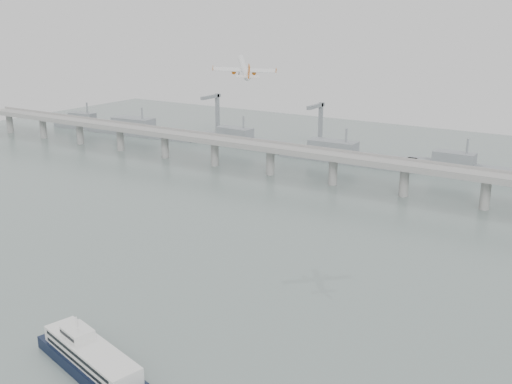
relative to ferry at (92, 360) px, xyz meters
The scene contains 5 objects.
ground 46.36m from the ferry, 91.27° to the left, with size 900.00×900.00×0.00m, color slate.
bridge 246.49m from the ferry, 90.51° to the left, with size 800.00×22.00×23.90m.
distant_fleet 348.29m from the ferry, 116.68° to the left, with size 453.00×60.90×40.00m.
ferry is the anchor object (origin of this frame).
airliner 164.49m from the ferry, 103.05° to the left, with size 27.58×29.30×12.91m.
Camera 1 is at (137.98, -161.52, 112.58)m, focal length 42.00 mm.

